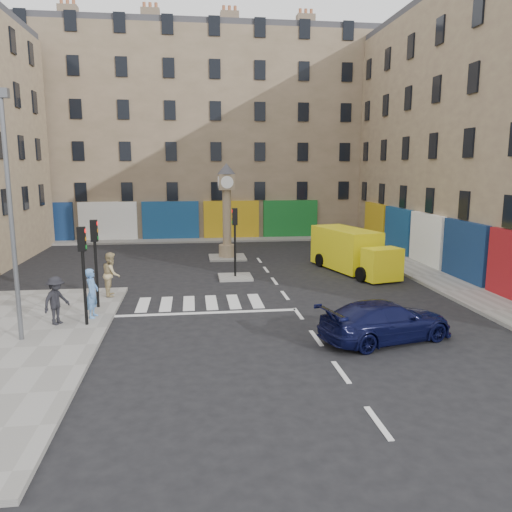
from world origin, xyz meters
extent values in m
plane|color=black|center=(0.00, 0.00, 0.00)|extent=(120.00, 120.00, 0.00)
cube|color=gray|center=(8.70, 10.00, 0.07)|extent=(2.60, 30.00, 0.15)
cube|color=gray|center=(-4.00, 22.20, 0.07)|extent=(32.00, 2.40, 0.15)
cube|color=gray|center=(-2.00, 8.00, 0.06)|extent=(1.80, 1.80, 0.12)
cube|color=gray|center=(-2.00, 14.00, 0.06)|extent=(2.40, 2.40, 0.12)
cube|color=gray|center=(-4.00, 28.00, 8.50)|extent=(32.00, 10.00, 17.00)
cylinder|color=black|center=(-8.30, 0.20, 1.55)|extent=(0.12, 0.12, 2.80)
cube|color=black|center=(-8.30, 0.20, 3.40)|extent=(0.28, 0.22, 0.90)
cylinder|color=black|center=(-8.30, 2.60, 1.55)|extent=(0.12, 0.12, 2.80)
cube|color=black|center=(-8.30, 2.60, 3.40)|extent=(0.28, 0.22, 0.90)
cylinder|color=black|center=(-2.00, 8.00, 1.52)|extent=(0.12, 0.12, 2.80)
cube|color=black|center=(-2.00, 8.00, 3.37)|extent=(0.28, 0.22, 0.90)
cylinder|color=#595B60|center=(-10.20, -1.20, 4.15)|extent=(0.16, 0.16, 8.00)
cube|color=#595B60|center=(-10.20, -1.20, 8.30)|extent=(0.50, 0.25, 0.30)
cylinder|color=tan|center=(-2.00, 14.00, 0.52)|extent=(1.10, 1.10, 0.80)
cylinder|color=tan|center=(-2.00, 14.00, 2.72)|extent=(0.56, 0.56, 3.60)
cube|color=tan|center=(-2.00, 14.00, 5.02)|extent=(1.00, 1.00, 1.00)
cylinder|color=white|center=(-2.00, 13.48, 5.02)|extent=(0.80, 0.06, 0.80)
cone|color=#333338|center=(-2.00, 14.00, 5.87)|extent=(1.20, 1.20, 0.70)
imported|color=black|center=(2.35, -2.51, 0.71)|extent=(5.22, 3.22, 1.41)
cube|color=#FEF015|center=(4.67, 9.59, 1.26)|extent=(3.15, 5.17, 2.31)
cube|color=#FEF015|center=(5.57, 6.09, 0.95)|extent=(2.15, 1.64, 1.71)
cube|color=black|center=(5.58, 6.04, 1.36)|extent=(1.88, 1.30, 0.70)
cylinder|color=black|center=(4.50, 6.23, 0.40)|extent=(0.44, 0.84, 0.80)
cylinder|color=black|center=(6.44, 6.73, 0.40)|extent=(0.44, 0.84, 0.80)
cylinder|color=black|center=(3.39, 10.51, 0.40)|extent=(0.44, 0.84, 0.80)
cylinder|color=black|center=(5.34, 11.01, 0.40)|extent=(0.44, 0.84, 0.80)
imported|color=#598BCB|center=(-8.23, 1.14, 1.13)|extent=(0.54, 0.76, 1.95)
imported|color=tan|center=(-8.00, 4.51, 1.16)|extent=(0.84, 1.04, 2.01)
imported|color=black|center=(-9.40, 0.40, 1.06)|extent=(1.19, 1.36, 1.83)
camera|label=1|loc=(-4.30, -18.49, 6.02)|focal=35.00mm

